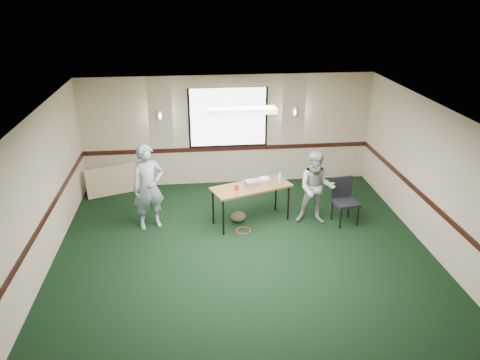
{
  "coord_description": "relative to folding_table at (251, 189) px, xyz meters",
  "views": [
    {
      "loc": [
        -0.88,
        -6.86,
        4.72
      ],
      "look_at": [
        0.0,
        1.3,
        1.2
      ],
      "focal_mm": 35.0,
      "sensor_mm": 36.0,
      "label": 1
    }
  ],
  "objects": [
    {
      "name": "person_left",
      "position": [
        -2.09,
        0.02,
        0.13
      ],
      "size": [
        0.75,
        0.62,
        1.78
      ],
      "primitive_type": "imported",
      "rotation": [
        0.0,
        0.0,
        0.35
      ],
      "color": "#436995",
      "rests_on": "ground"
    },
    {
      "name": "folding_table",
      "position": [
        0.0,
        0.0,
        0.0
      ],
      "size": [
        1.76,
        1.17,
        0.82
      ],
      "rotation": [
        0.0,
        0.0,
        0.35
      ],
      "color": "#553818",
      "rests_on": "ground"
    },
    {
      "name": "room_shell",
      "position": [
        -0.29,
        0.28,
        0.82
      ],
      "size": [
        8.0,
        8.02,
        8.0
      ],
      "color": "tan",
      "rests_on": "ground"
    },
    {
      "name": "red_cup",
      "position": [
        -0.32,
        -0.15,
        0.12
      ],
      "size": [
        0.08,
        0.08,
        0.13
      ],
      "primitive_type": "cylinder",
      "color": "red",
      "rests_on": "folding_table"
    },
    {
      "name": "ground",
      "position": [
        -0.29,
        -1.84,
        -0.76
      ],
      "size": [
        8.0,
        8.0,
        0.0
      ],
      "primitive_type": "plane",
      "color": "black",
      "rests_on": "ground"
    },
    {
      "name": "conference_chair",
      "position": [
        1.93,
        -0.17,
        -0.2
      ],
      "size": [
        0.54,
        0.56,
        0.96
      ],
      "rotation": [
        0.0,
        0.0,
        0.17
      ],
      "color": "black",
      "rests_on": "ground"
    },
    {
      "name": "game_console",
      "position": [
        0.31,
        0.3,
        0.08
      ],
      "size": [
        0.24,
        0.22,
        0.05
      ],
      "primitive_type": "cube",
      "rotation": [
        0.0,
        0.0,
        0.42
      ],
      "color": "white",
      "rests_on": "folding_table"
    },
    {
      "name": "cable_coil",
      "position": [
        -0.2,
        -0.38,
        -0.75
      ],
      "size": [
        0.32,
        0.32,
        0.02
      ],
      "primitive_type": "torus",
      "rotation": [
        0.0,
        0.0,
        -0.09
      ],
      "color": "red",
      "rests_on": "ground"
    },
    {
      "name": "duffel_bag",
      "position": [
        -0.27,
        0.01,
        -0.64
      ],
      "size": [
        0.35,
        0.27,
        0.24
      ],
      "primitive_type": "ellipsoid",
      "rotation": [
        0.0,
        0.0,
        0.05
      ],
      "color": "brown",
      "rests_on": "ground"
    },
    {
      "name": "folded_table",
      "position": [
        -3.03,
        1.76,
        -0.41
      ],
      "size": [
        1.33,
        0.66,
        0.69
      ],
      "primitive_type": "cube",
      "rotation": [
        -0.21,
        0.0,
        0.36
      ],
      "color": "#9E8B62",
      "rests_on": "ground"
    },
    {
      "name": "person_right",
      "position": [
        1.32,
        -0.17,
        0.03
      ],
      "size": [
        0.88,
        0.75,
        1.57
      ],
      "primitive_type": "imported",
      "rotation": [
        0.0,
        0.0,
        -0.22
      ],
      "color": "#7591B7",
      "rests_on": "ground"
    },
    {
      "name": "water_bottle",
      "position": [
        0.62,
        0.13,
        0.16
      ],
      "size": [
        0.06,
        0.06,
        0.2
      ],
      "primitive_type": "cylinder",
      "color": "#9BC7FF",
      "rests_on": "folding_table"
    },
    {
      "name": "projector",
      "position": [
        0.02,
        0.07,
        0.11
      ],
      "size": [
        0.32,
        0.29,
        0.09
      ],
      "primitive_type": "cube",
      "rotation": [
        0.0,
        0.0,
        0.22
      ],
      "color": "gray",
      "rests_on": "folding_table"
    }
  ]
}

